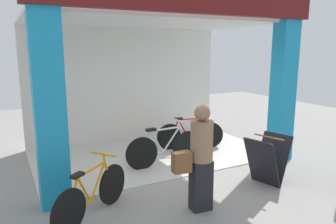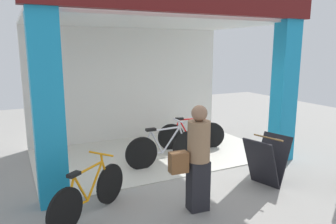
# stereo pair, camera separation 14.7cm
# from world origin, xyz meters

# --- Properties ---
(ground_plane) EXTENTS (18.61, 18.61, 0.00)m
(ground_plane) POSITION_xyz_m (0.00, 0.00, 0.00)
(ground_plane) COLOR gray
(ground_plane) RESTS_ON ground
(shop_facade) EXTENTS (5.51, 3.47, 3.88)m
(shop_facade) POSITION_xyz_m (0.00, 1.56, 2.06)
(shop_facade) COLOR beige
(shop_facade) RESTS_ON ground
(bicycle_inside_0) EXTENTS (1.75, 0.48, 0.96)m
(bicycle_inside_0) POSITION_xyz_m (-0.09, 0.76, 0.39)
(bicycle_inside_0) COLOR black
(bicycle_inside_0) RESTS_ON ground
(bicycle_inside_1) EXTENTS (1.60, 0.59, 0.92)m
(bicycle_inside_1) POSITION_xyz_m (0.99, 1.50, 0.37)
(bicycle_inside_1) COLOR black
(bicycle_inside_1) RESTS_ON ground
(bicycle_parked_0) EXTENTS (1.33, 1.02, 0.90)m
(bicycle_parked_0) POSITION_xyz_m (-2.01, -0.67, 0.36)
(bicycle_parked_0) COLOR black
(bicycle_parked_0) RESTS_ON ground
(sandwich_board_sign) EXTENTS (0.86, 0.75, 0.91)m
(sandwich_board_sign) POSITION_xyz_m (1.14, -0.94, 0.45)
(sandwich_board_sign) COLOR black
(sandwich_board_sign) RESTS_ON ground
(pedestrian_1) EXTENTS (0.65, 0.37, 1.64)m
(pedestrian_1) POSITION_xyz_m (-0.49, -1.18, 0.85)
(pedestrian_1) COLOR black
(pedestrian_1) RESTS_ON ground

